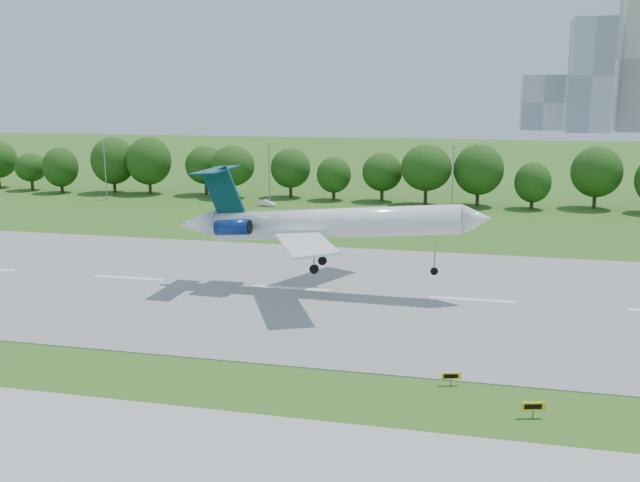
{
  "coord_description": "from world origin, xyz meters",
  "views": [
    {
      "loc": [
        20.75,
        -49.63,
        21.61
      ],
      "look_at": [
        5.01,
        18.0,
        7.17
      ],
      "focal_mm": 40.0,
      "sensor_mm": 36.0,
      "label": 1
    }
  ],
  "objects": [
    {
      "name": "light_poles",
      "position": [
        -2.5,
        82.0,
        6.34
      ],
      "size": [
        175.9,
        0.25,
        12.19
      ],
      "color": "gray",
      "rests_on": "ground"
    },
    {
      "name": "skyline",
      "position": [
        100.16,
        390.61,
        30.46
      ],
      "size": [
        127.0,
        52.0,
        80.0
      ],
      "color": "#B2B2B7",
      "rests_on": "ground"
    },
    {
      "name": "service_vehicle_b",
      "position": [
        -27.87,
        81.5,
        0.66
      ],
      "size": [
        4.15,
        2.64,
        1.31
      ],
      "primitive_type": "imported",
      "rotation": [
        0.0,
        0.0,
        1.27
      ],
      "color": "white",
      "rests_on": "ground"
    },
    {
      "name": "ground",
      "position": [
        0.0,
        0.0,
        0.0
      ],
      "size": [
        600.0,
        600.0,
        0.0
      ],
      "primitive_type": "plane",
      "color": "#345D18",
      "rests_on": "ground"
    },
    {
      "name": "taxi_sign_centre",
      "position": [
        24.65,
        -2.66,
        0.84
      ],
      "size": [
        1.61,
        0.6,
        1.14
      ],
      "rotation": [
        0.0,
        0.0,
        0.27
      ],
      "color": "gray",
      "rests_on": "ground"
    },
    {
      "name": "airliner",
      "position": [
        3.28,
        25.0,
        7.76
      ],
      "size": [
        34.77,
        25.36,
        11.24
      ],
      "rotation": [
        0.0,
        -0.07,
        -0.0
      ],
      "color": "white",
      "rests_on": "ground"
    },
    {
      "name": "tree_line",
      "position": [
        0.0,
        92.0,
        6.19
      ],
      "size": [
        288.4,
        8.4,
        10.4
      ],
      "color": "#382314",
      "rests_on": "ground"
    },
    {
      "name": "service_vehicle_a",
      "position": [
        -20.63,
        81.95,
        0.59
      ],
      "size": [
        3.76,
        2.07,
        1.17
      ],
      "primitive_type": "imported",
      "rotation": [
        0.0,
        0.0,
        1.33
      ],
      "color": "white",
      "rests_on": "ground"
    },
    {
      "name": "runway",
      "position": [
        0.0,
        25.0,
        0.04
      ],
      "size": [
        400.0,
        45.0,
        0.08
      ],
      "primitive_type": "cube",
      "color": "gray",
      "rests_on": "ground"
    },
    {
      "name": "taxi_sign_right",
      "position": [
        18.96,
        1.67,
        0.75
      ],
      "size": [
        1.43,
        0.55,
        1.02
      ],
      "rotation": [
        0.0,
        0.0,
        0.28
      ],
      "color": "gray",
      "rests_on": "ground"
    }
  ]
}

